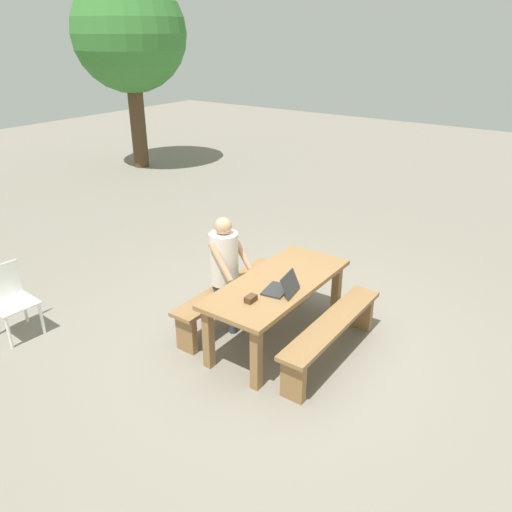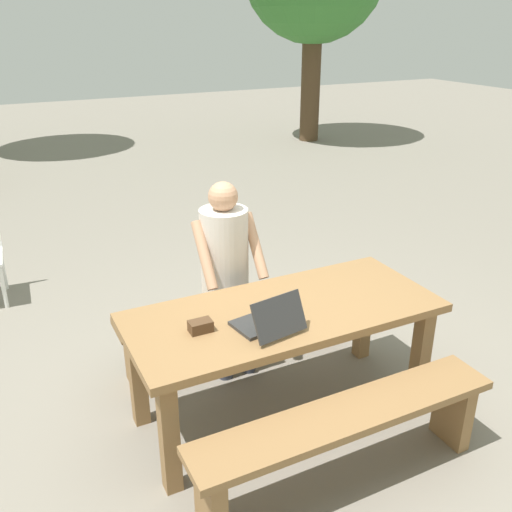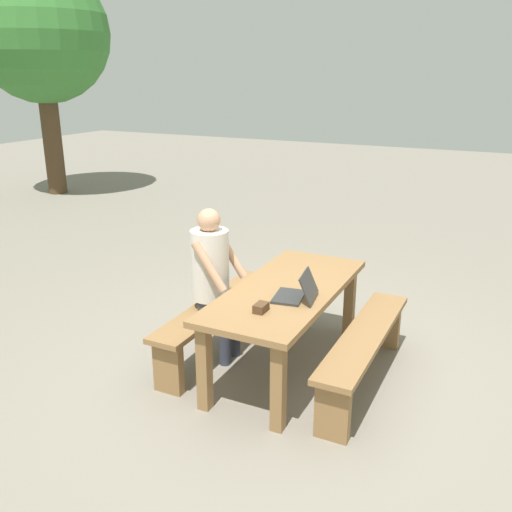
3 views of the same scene
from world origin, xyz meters
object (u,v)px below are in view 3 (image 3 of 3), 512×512
picnic_table_front (287,300)px  person_seated (214,272)px  tree_left (40,35)px  laptop (297,292)px  small_pouch (261,308)px

picnic_table_front → person_seated: 0.66m
picnic_table_front → tree_left: (4.52, 7.09, 2.44)m
tree_left → picnic_table_front: bearing=-122.5°
laptop → picnic_table_front: bearing=-147.8°
laptop → person_seated: size_ratio=0.27×
person_seated → tree_left: tree_left is taller
laptop → person_seated: 0.81m
laptop → small_pouch: bearing=-32.0°
small_pouch → tree_left: bearing=54.6°
tree_left → person_seated: bearing=-125.6°
laptop → person_seated: (0.10, 0.80, 0.00)m
laptop → person_seated: person_seated is taller
person_seated → small_pouch: bearing=-123.9°
person_seated → tree_left: size_ratio=0.30×
person_seated → tree_left: bearing=54.4°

